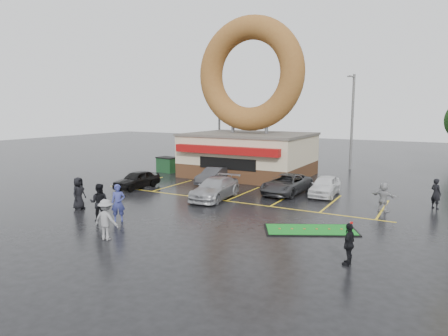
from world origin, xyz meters
The scene contains 18 objects.
ground centered at (0.00, 0.00, 0.00)m, with size 120.00×120.00×0.00m, color black.
donut_shop centered at (-3.00, 12.97, 4.46)m, with size 10.20×8.70×13.50m.
streetlight_left centered at (-10.00, 19.92, 4.78)m, with size 0.40×2.21×9.00m.
streetlight_mid centered at (4.00, 20.92, 4.78)m, with size 0.40×2.21×9.00m.
car_black centered at (-7.70, 3.79, 0.65)m, with size 1.53×3.81×1.30m, color black.
car_dgrey centered at (-3.60, 8.00, 0.64)m, with size 1.36×3.90×1.29m, color #2E2D30.
car_silver centered at (-0.93, 3.60, 0.69)m, with size 1.92×4.73×1.37m, color #9B9B9F.
car_grey centered at (2.57, 7.36, 0.67)m, with size 2.21×4.79×1.33m, color #313234.
car_white centered at (5.05, 8.00, 0.67)m, with size 1.59×3.95×1.35m, color white.
person_blue centered at (-2.62, -3.39, 0.98)m, with size 0.71×0.47×1.95m, color navy.
person_blackjkt centered at (-3.55, -3.80, 0.99)m, with size 0.96×0.75×1.98m, color black.
person_hoodie centered at (-1.01, -5.83, 0.92)m, with size 1.19×0.68×1.84m, color gray.
person_bystander centered at (-6.45, -2.60, 0.94)m, with size 0.92×0.60×1.89m, color black.
person_cameraman centered at (9.04, -3.54, 0.81)m, with size 0.94×0.39×1.61m, color black.
person_walker_near centered at (9.06, 5.47, 0.85)m, with size 1.57×0.50×1.70m, color #969699.
person_walker_far centered at (11.63, 7.65, 0.89)m, with size 0.65×0.43×1.78m, color black.
dumpster centered at (-10.36, 11.00, 0.65)m, with size 1.80×1.20×1.30m, color #1A4423.
putting_green centered at (6.55, -0.09, 0.03)m, with size 4.71×3.68×0.54m.
Camera 1 is at (11.92, -18.26, 5.79)m, focal length 32.00 mm.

